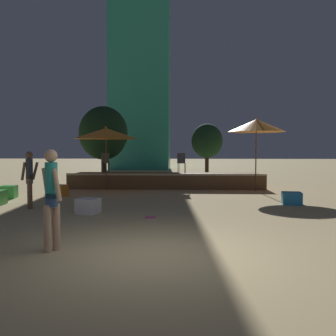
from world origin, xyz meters
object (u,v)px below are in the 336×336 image
Objects in this scene: background_tree_0 at (207,141)px; person_2 at (29,178)px; cube_seat_0 at (59,190)px; person_1 at (52,195)px; bistro_chair_1 at (105,161)px; cube_seat_4 at (88,206)px; bistro_chair_0 at (182,161)px; cube_seat_2 at (292,198)px; frisbee_disc at (150,217)px; background_tree_1 at (103,133)px; cube_seat_3 at (9,192)px; patio_umbrella_0 at (106,133)px; patio_umbrella_1 at (256,126)px.

person_2 is at bearing -111.07° from background_tree_0.
person_1 reaches higher than cube_seat_0.
person_1 is 10.60m from bistro_chair_1.
cube_seat_4 is 0.76× the size of bistro_chair_0.
person_1 reaches higher than cube_seat_2.
bistro_chair_1 is at bearing -40.26° from person_2.
cube_seat_2 is 5.08m from frisbee_disc.
cube_seat_0 is 3.01m from person_2.
cube_seat_3 is at bearing -100.70° from background_tree_1.
background_tree_0 is at bearing 64.45° from cube_seat_0.
cube_seat_3 is 0.65× the size of bistro_chair_0.
background_tree_0 reaches higher than person_2.
person_1 is (1.11, -9.70, -1.47)m from patio_umbrella_0.
cube_seat_3 is 0.65× the size of bistro_chair_1.
bistro_chair_1 is at bearing 68.68° from cube_seat_0.
bistro_chair_1 reaches higher than frisbee_disc.
person_1 reaches higher than cube_seat_4.
patio_umbrella_1 reaches higher than bistro_chair_0.
bistro_chair_1 is (-0.21, 0.81, -1.21)m from patio_umbrella_0.
cube_seat_3 is at bearing 7.33° from person_2.
bistro_chair_1 is (1.16, 2.96, 1.04)m from cube_seat_0.
cube_seat_4 reaches higher than cube_seat_0.
cube_seat_2 is at bearing -49.25° from background_tree_1.
cube_seat_3 is 9.05m from background_tree_1.
bistro_chair_0 and bistro_chair_1 have the same top height.
person_1 is 1.04× the size of person_2.
bistro_chair_1 is at bearing 110.67° from frisbee_disc.
cube_seat_2 is 2.47× the size of frisbee_disc.
cube_seat_2 is at bearing 18.40° from cube_seat_4.
cube_seat_0 is at bearing 57.33° from person_1.
cube_seat_3 is 0.34× the size of person_2.
person_1 is 1.99× the size of bistro_chair_1.
person_1 is at bearing -71.90° from cube_seat_0.
person_1 reaches higher than person_2.
frisbee_disc is (2.73, -7.24, -1.24)m from bistro_chair_1.
person_2 reaches higher than cube_seat_4.
cube_seat_2 is at bearing -82.83° from background_tree_0.
patio_umbrella_0 reaches higher than cube_seat_2.
cube_seat_0 is 0.68× the size of bistro_chair_0.
bistro_chair_0 is (2.17, 10.27, 0.26)m from person_1.
bistro_chair_1 is at bearing 172.22° from patio_umbrella_1.
cube_seat_0 is 0.34× the size of person_1.
bistro_chair_0 is at bearing 68.70° from cube_seat_4.
cube_seat_4 is 6.86m from bistro_chair_1.
background_tree_1 is (-1.38, 5.75, 0.25)m from patio_umbrella_0.
background_tree_1 is at bearing 48.36° from person_1.
bistro_chair_1 is at bearing 46.34° from person_1.
bistro_chair_0 is (-3.63, 4.43, 1.06)m from cube_seat_2.
person_1 reaches higher than bistro_chair_1.
background_tree_0 is at bearing 97.17° from cube_seat_2.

